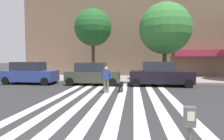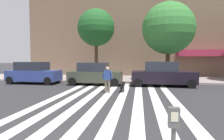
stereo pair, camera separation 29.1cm
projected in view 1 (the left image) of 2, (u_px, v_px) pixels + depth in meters
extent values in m
plane|color=#2B2B2D|center=(94.00, 99.00, 10.05)|extent=(160.00, 160.00, 0.00)
cube|color=gray|center=(113.00, 79.00, 19.64)|extent=(80.00, 6.00, 0.15)
cube|color=silver|center=(54.00, 98.00, 10.30)|extent=(0.45, 12.73, 0.01)
cube|color=silver|center=(70.00, 98.00, 10.20)|extent=(0.45, 12.73, 0.01)
cube|color=silver|center=(87.00, 99.00, 10.10)|extent=(0.45, 12.73, 0.01)
cube|color=silver|center=(103.00, 99.00, 10.00)|extent=(0.45, 12.73, 0.01)
cube|color=silver|center=(120.00, 100.00, 9.90)|extent=(0.45, 12.73, 0.01)
cube|color=silver|center=(138.00, 100.00, 9.80)|extent=(0.45, 12.73, 0.01)
cube|color=silver|center=(156.00, 100.00, 9.69)|extent=(0.45, 12.73, 0.01)
cube|color=silver|center=(174.00, 101.00, 9.59)|extent=(0.45, 12.73, 0.01)
cube|color=#AE294B|center=(204.00, 53.00, 20.77)|extent=(6.60, 1.60, 0.70)
cube|color=#515456|center=(190.00, 117.00, 2.45)|extent=(0.14, 0.10, 0.26)
cube|color=beige|center=(191.00, 116.00, 2.40)|extent=(0.09, 0.01, 0.12)
cube|color=navy|center=(31.00, 76.00, 16.11)|extent=(4.41, 1.91, 0.89)
cube|color=#232833|center=(28.00, 66.00, 16.08)|extent=(2.49, 1.65, 0.73)
cylinder|color=black|center=(54.00, 79.00, 16.71)|extent=(0.66, 0.24, 0.66)
cylinder|color=black|center=(45.00, 81.00, 15.08)|extent=(0.66, 0.24, 0.66)
cylinder|color=black|center=(18.00, 79.00, 17.17)|extent=(0.66, 0.24, 0.66)
cylinder|color=black|center=(6.00, 81.00, 15.54)|extent=(0.66, 0.24, 0.66)
cube|color=#363B2F|center=(93.00, 77.00, 15.50)|extent=(4.32, 1.86, 0.86)
cube|color=#232833|center=(91.00, 67.00, 15.48)|extent=(2.34, 1.63, 0.71)
cylinder|color=black|center=(115.00, 80.00, 16.16)|extent=(0.66, 0.22, 0.66)
cylinder|color=black|center=(112.00, 82.00, 14.50)|extent=(0.66, 0.22, 0.66)
cylinder|color=black|center=(76.00, 79.00, 16.55)|extent=(0.66, 0.22, 0.66)
cylinder|color=black|center=(70.00, 82.00, 14.89)|extent=(0.66, 0.22, 0.66)
cube|color=black|center=(160.00, 77.00, 14.90)|extent=(4.80, 2.02, 0.91)
cube|color=#232833|center=(158.00, 66.00, 14.87)|extent=(2.40, 1.75, 0.75)
cylinder|color=black|center=(183.00, 81.00, 15.57)|extent=(0.66, 0.23, 0.66)
cylinder|color=black|center=(189.00, 84.00, 13.79)|extent=(0.66, 0.23, 0.66)
cylinder|color=black|center=(136.00, 80.00, 16.05)|extent=(0.66, 0.23, 0.66)
cylinder|color=black|center=(136.00, 83.00, 14.27)|extent=(0.66, 0.23, 0.66)
cylinder|color=#4C3823|center=(93.00, 58.00, 18.71)|extent=(0.32, 0.32, 4.04)
sphere|color=#1E5623|center=(93.00, 27.00, 18.53)|extent=(3.64, 3.64, 3.64)
cylinder|color=#4C3823|center=(164.00, 62.00, 17.22)|extent=(0.39, 0.39, 3.43)
sphere|color=#337533|center=(165.00, 29.00, 17.04)|extent=(4.64, 4.64, 4.64)
cylinder|color=#6B6051|center=(105.00, 86.00, 11.87)|extent=(0.16, 0.16, 0.82)
cylinder|color=#6B6051|center=(108.00, 86.00, 11.84)|extent=(0.16, 0.16, 0.82)
cube|color=navy|center=(106.00, 75.00, 11.81)|extent=(0.40, 0.27, 0.60)
cylinder|color=navy|center=(102.00, 74.00, 11.86)|extent=(0.23, 0.11, 0.57)
cylinder|color=navy|center=(110.00, 75.00, 11.77)|extent=(0.23, 0.11, 0.57)
sphere|color=tan|center=(106.00, 68.00, 11.79)|extent=(0.24, 0.24, 0.22)
cylinder|color=black|center=(121.00, 85.00, 12.11)|extent=(0.30, 0.60, 0.26)
sphere|color=black|center=(122.00, 83.00, 12.47)|extent=(0.21, 0.21, 0.20)
cylinder|color=black|center=(120.00, 85.00, 11.73)|extent=(0.05, 0.24, 0.16)
cylinder|color=black|center=(120.00, 89.00, 12.34)|extent=(0.06, 0.06, 0.32)
cylinder|color=black|center=(122.00, 89.00, 12.32)|extent=(0.06, 0.06, 0.32)
cylinder|color=black|center=(119.00, 90.00, 11.94)|extent=(0.06, 0.06, 0.32)
cylinder|color=black|center=(122.00, 90.00, 11.92)|extent=(0.06, 0.06, 0.32)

